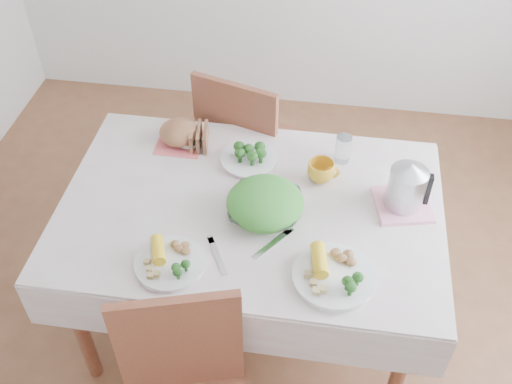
# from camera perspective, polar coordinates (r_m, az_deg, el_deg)

# --- Properties ---
(floor) EXTENTS (3.60, 3.60, 0.00)m
(floor) POSITION_cam_1_polar(r_m,az_deg,el_deg) (2.94, -0.45, -11.76)
(floor) COLOR brown
(floor) RESTS_ON ground
(dining_table) EXTENTS (1.40, 0.90, 0.75)m
(dining_table) POSITION_cam_1_polar(r_m,az_deg,el_deg) (2.64, -0.50, -7.20)
(dining_table) COLOR brown
(dining_table) RESTS_ON floor
(tablecloth) EXTENTS (1.50, 1.00, 0.01)m
(tablecloth) POSITION_cam_1_polar(r_m,az_deg,el_deg) (2.36, -0.55, -1.40)
(tablecloth) COLOR beige
(tablecloth) RESTS_ON dining_table
(chair_far) EXTENTS (0.55, 0.55, 0.97)m
(chair_far) POSITION_cam_1_polar(r_m,az_deg,el_deg) (3.08, -0.18, 4.25)
(chair_far) COLOR brown
(chair_far) RESTS_ON floor
(salad_bowl) EXTENTS (0.29, 0.29, 0.07)m
(salad_bowl) POSITION_cam_1_polar(r_m,az_deg,el_deg) (2.29, 0.88, -1.59)
(salad_bowl) COLOR white
(salad_bowl) RESTS_ON tablecloth
(dinner_plate_left) EXTENTS (0.26, 0.26, 0.02)m
(dinner_plate_left) POSITION_cam_1_polar(r_m,az_deg,el_deg) (2.16, -8.18, -6.77)
(dinner_plate_left) COLOR white
(dinner_plate_left) RESTS_ON tablecloth
(dinner_plate_right) EXTENTS (0.34, 0.34, 0.02)m
(dinner_plate_right) POSITION_cam_1_polar(r_m,az_deg,el_deg) (2.12, 7.42, -7.99)
(dinner_plate_right) COLOR white
(dinner_plate_right) RESTS_ON tablecloth
(broccoli_plate) EXTENTS (0.27, 0.27, 0.02)m
(broccoli_plate) POSITION_cam_1_polar(r_m,az_deg,el_deg) (2.54, -0.68, 3.11)
(broccoli_plate) COLOR beige
(broccoli_plate) RESTS_ON tablecloth
(napkin) EXTENTS (0.20, 0.20, 0.00)m
(napkin) POSITION_cam_1_polar(r_m,az_deg,el_deg) (2.66, -7.22, 4.75)
(napkin) COLOR #E95F63
(napkin) RESTS_ON tablecloth
(bread_loaf) EXTENTS (0.22, 0.22, 0.10)m
(bread_loaf) POSITION_cam_1_polar(r_m,az_deg,el_deg) (2.63, -7.33, 5.69)
(bread_loaf) COLOR brown
(bread_loaf) RESTS_ON napkin
(fruit_bowl) EXTENTS (0.14, 0.14, 0.04)m
(fruit_bowl) POSITION_cam_1_polar(r_m,az_deg,el_deg) (2.63, -6.33, 4.81)
(fruit_bowl) COLOR white
(fruit_bowl) RESTS_ON tablecloth
(yellow_mug) EXTENTS (0.13, 0.13, 0.09)m
(yellow_mug) POSITION_cam_1_polar(r_m,az_deg,el_deg) (2.45, 6.21, 1.98)
(yellow_mug) COLOR gold
(yellow_mug) RESTS_ON tablecloth
(glass_tumbler) EXTENTS (0.07, 0.07, 0.12)m
(glass_tumbler) POSITION_cam_1_polar(r_m,az_deg,el_deg) (2.53, 8.29, 4.12)
(glass_tumbler) COLOR white
(glass_tumbler) RESTS_ON tablecloth
(pink_tray) EXTENTS (0.25, 0.25, 0.02)m
(pink_tray) POSITION_cam_1_polar(r_m,az_deg,el_deg) (2.41, 13.75, -1.18)
(pink_tray) COLOR pink
(pink_tray) RESTS_ON tablecloth
(electric_kettle) EXTENTS (0.19, 0.19, 0.20)m
(electric_kettle) POSITION_cam_1_polar(r_m,az_deg,el_deg) (2.34, 14.21, 0.77)
(electric_kettle) COLOR #B2B5BA
(electric_kettle) RESTS_ON pink_tray
(fork_left) EXTENTS (0.11, 0.17, 0.00)m
(fork_left) POSITION_cam_1_polar(r_m,az_deg,el_deg) (2.18, -3.71, -6.09)
(fork_left) COLOR silver
(fork_left) RESTS_ON tablecloth
(fork_right) EXTENTS (0.13, 0.17, 0.00)m
(fork_right) POSITION_cam_1_polar(r_m,az_deg,el_deg) (2.22, 1.58, -4.94)
(fork_right) COLOR silver
(fork_right) RESTS_ON tablecloth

